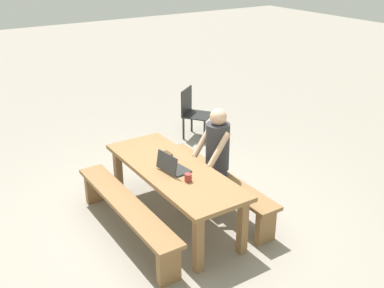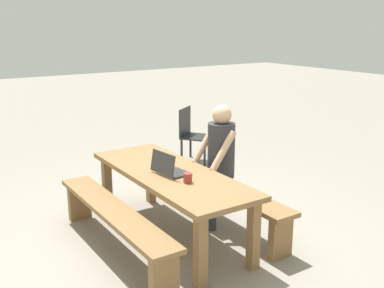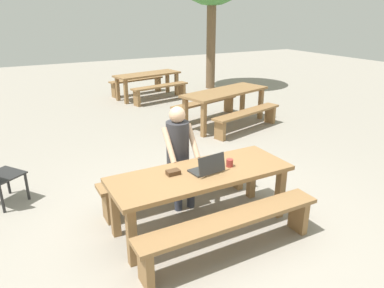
% 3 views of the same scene
% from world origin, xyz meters
% --- Properties ---
extents(ground_plane, '(30.00, 30.00, 0.00)m').
position_xyz_m(ground_plane, '(0.00, 0.00, 0.00)').
color(ground_plane, gray).
extents(picnic_table_front, '(2.09, 0.77, 0.70)m').
position_xyz_m(picnic_table_front, '(0.00, 0.00, 0.60)').
color(picnic_table_front, olive).
rests_on(picnic_table_front, ground).
extents(bench_near, '(2.08, 0.30, 0.45)m').
position_xyz_m(bench_near, '(0.00, -0.62, 0.35)').
color(bench_near, olive).
rests_on(bench_near, ground).
extents(bench_far, '(2.08, 0.30, 0.45)m').
position_xyz_m(bench_far, '(0.00, 0.62, 0.35)').
color(bench_far, olive).
rests_on(bench_far, ground).
extents(laptop, '(0.38, 0.29, 0.23)m').
position_xyz_m(laptop, '(0.05, -0.05, 0.76)').
color(laptop, '#2D2D2D').
rests_on(laptop, picnic_table_front).
extents(small_pouch, '(0.15, 0.10, 0.05)m').
position_xyz_m(small_pouch, '(-0.31, 0.09, 0.73)').
color(small_pouch, '#4C331E').
rests_on(small_pouch, picnic_table_front).
extents(coffee_mug, '(0.08, 0.08, 0.09)m').
position_xyz_m(coffee_mug, '(0.36, -0.03, 0.75)').
color(coffee_mug, '#99332D').
rests_on(coffee_mug, picnic_table_front).
extents(person_seated, '(0.40, 0.40, 1.31)m').
position_xyz_m(person_seated, '(0.01, 0.59, 0.76)').
color(person_seated, '#333847').
rests_on(person_seated, ground).
extents(plastic_chair, '(0.61, 0.61, 0.84)m').
position_xyz_m(plastic_chair, '(-2.08, 1.65, 0.45)').
color(plastic_chair, '#262626').
rests_on(plastic_chair, ground).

